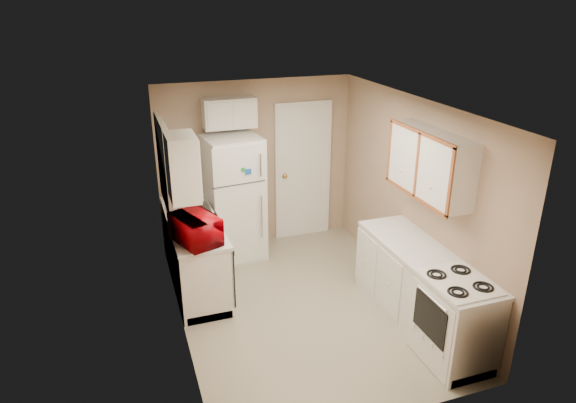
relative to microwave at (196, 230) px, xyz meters
name	(u,v)px	position (x,y,z in m)	size (l,w,h in m)	color
floor	(301,305)	(1.15, -0.27, -1.05)	(3.80, 3.80, 0.00)	#B3AA91
ceiling	(304,106)	(1.15, -0.27, 1.35)	(3.80, 3.80, 0.00)	white
wall_left	(175,231)	(-0.25, -0.27, 0.15)	(3.80, 3.80, 0.00)	tan
wall_right	(412,198)	(2.55, -0.27, 0.15)	(3.80, 3.80, 0.00)	tan
wall_back	(257,164)	(1.15, 1.63, 0.15)	(2.80, 2.80, 0.00)	tan
wall_front	(386,303)	(1.15, -2.17, 0.15)	(2.80, 2.80, 0.00)	tan
left_counter	(195,252)	(0.05, 0.63, -0.60)	(0.60, 1.80, 0.90)	silver
dishwasher	(228,268)	(0.34, 0.03, -0.56)	(0.03, 0.58, 0.72)	black
sink	(191,218)	(0.05, 0.78, -0.19)	(0.54, 0.74, 0.16)	gray
microwave	(196,230)	(0.00, 0.00, 0.00)	(0.32, 0.57, 0.38)	#9B0008
soap_bottle	(183,196)	(0.02, 1.20, -0.05)	(0.08, 0.08, 0.17)	silver
window_blinds	(164,164)	(-0.21, 0.78, 0.55)	(0.10, 0.98, 1.08)	silver
upper_cabinet_left	(182,167)	(-0.10, -0.05, 0.75)	(0.30, 0.45, 0.70)	silver
refrigerator	(234,198)	(0.71, 1.23, -0.18)	(0.72, 0.70, 1.74)	white
cabinet_over_fridge	(229,113)	(0.75, 1.48, 0.95)	(0.70, 0.30, 0.40)	silver
interior_door	(303,171)	(1.85, 1.59, -0.03)	(0.86, 0.06, 2.08)	white
right_counter	(421,291)	(2.25, -1.07, -0.60)	(0.60, 2.00, 0.90)	silver
stove	(453,324)	(2.23, -1.67, -0.63)	(0.56, 0.69, 0.84)	white
upper_cabinet_right	(430,164)	(2.40, -0.77, 0.75)	(0.30, 1.20, 0.70)	silver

